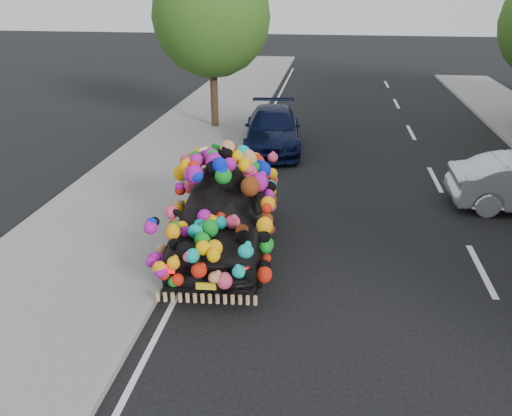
{
  "coord_description": "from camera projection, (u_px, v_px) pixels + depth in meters",
  "views": [
    {
      "loc": [
        0.48,
        -8.88,
        5.06
      ],
      "look_at": [
        -0.81,
        -0.08,
        1.08
      ],
      "focal_mm": 35.0,
      "sensor_mm": 36.0,
      "label": 1
    }
  ],
  "objects": [
    {
      "name": "kerb",
      "position": [
        184.0,
        246.0,
        10.44
      ],
      "size": [
        0.15,
        60.0,
        0.13
      ],
      "primitive_type": "cube",
      "color": "gray",
      "rests_on": "ground"
    },
    {
      "name": "navy_sedan",
      "position": [
        273.0,
        129.0,
        16.72
      ],
      "size": [
        2.26,
        4.61,
        1.29
      ],
      "primitive_type": "imported",
      "rotation": [
        0.0,
        0.0,
        0.1
      ],
      "color": "black",
      "rests_on": "ground"
    },
    {
      "name": "sidewalk",
      "position": [
        96.0,
        240.0,
        10.7
      ],
      "size": [
        4.0,
        60.0,
        0.12
      ],
      "primitive_type": "cube",
      "color": "gray",
      "rests_on": "ground"
    },
    {
      "name": "tree_near_sidewalk",
      "position": [
        212.0,
        17.0,
        17.59
      ],
      "size": [
        4.2,
        4.2,
        6.13
      ],
      "color": "#332114",
      "rests_on": "ground"
    },
    {
      "name": "ground",
      "position": [
        296.0,
        257.0,
        10.15
      ],
      "size": [
        100.0,
        100.0,
        0.0
      ],
      "primitive_type": "plane",
      "color": "black",
      "rests_on": "ground"
    },
    {
      "name": "lane_markings",
      "position": [
        481.0,
        270.0,
        9.67
      ],
      "size": [
        6.0,
        50.0,
        0.01
      ],
      "primitive_type": null,
      "color": "silver",
      "rests_on": "ground"
    },
    {
      "name": "plush_art_car",
      "position": [
        223.0,
        196.0,
        10.13
      ],
      "size": [
        2.56,
        4.92,
        2.2
      ],
      "rotation": [
        0.0,
        0.0,
        0.08
      ],
      "color": "black",
      "rests_on": "ground"
    }
  ]
}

